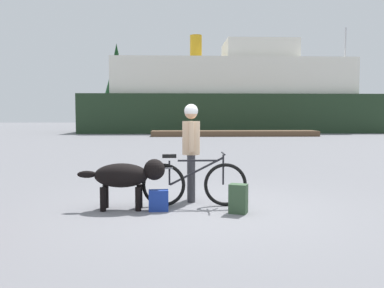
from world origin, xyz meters
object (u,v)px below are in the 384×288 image
Objects in this scene: ferry_boat at (231,98)px; person_cyclist at (191,142)px; backpack at (238,199)px; handbag_pannier at (159,200)px; dog at (127,176)px; bicycle at (194,183)px; sailboat_moored at (343,127)px.

person_cyclist is at bearing -99.05° from ferry_boat.
handbag_pannier is (-1.29, 0.21, -0.06)m from backpack.
person_cyclist is 1.22× the size of dog.
sailboat_moored is at bearing 63.26° from bicycle.
handbag_pannier is (0.53, -0.14, -0.39)m from dog.
dog is (-1.09, -0.62, -0.51)m from person_cyclist.
backpack is at bearing -10.98° from dog.
ferry_boat is at bearing 79.22° from dog.
sailboat_moored is (14.80, 28.87, -0.57)m from person_cyclist.
sailboat_moored is (9.82, -2.40, -2.67)m from ferry_boat.
dog is 32.57m from ferry_boat.
bicycle is at bearing 142.40° from backpack.
bicycle is 32.22m from ferry_boat.
person_cyclist is at bearing 53.55° from handbag_pannier.
sailboat_moored reaches higher than ferry_boat.
handbag_pannier is 0.04× the size of sailboat_moored.
bicycle is 1.02× the size of person_cyclist.
bicycle is 0.07× the size of ferry_boat.
person_cyclist is 31.73m from ferry_boat.
backpack is at bearing -53.57° from person_cyclist.
sailboat_moored is (14.08, 29.85, 0.27)m from backpack.
ferry_boat is at bearing 80.95° from person_cyclist.
bicycle is 1.25× the size of dog.
bicycle is at bearing -98.87° from ferry_boat.
person_cyclist is 1.36m from dog.
bicycle is at bearing 28.37° from handbag_pannier.
dog is (-1.12, -0.18, 0.16)m from bicycle.
person_cyclist reaches higher than handbag_pannier.
dog is at bearing -118.32° from sailboat_moored.
bicycle is 0.89m from backpack.
dog is 3.09× the size of backpack.
dog is at bearing -100.78° from ferry_boat.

